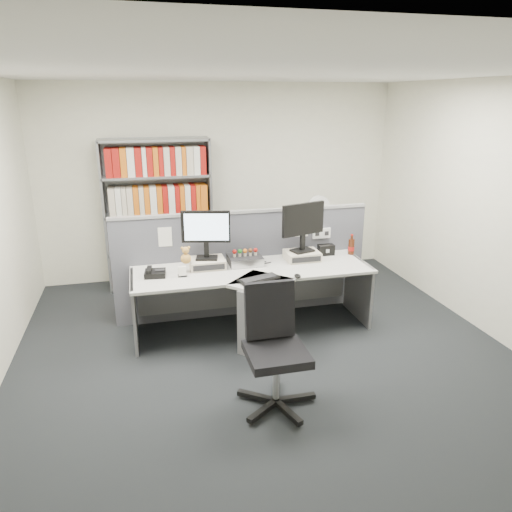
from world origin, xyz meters
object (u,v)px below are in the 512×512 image
object	(u,v)px
shelving_unit	(159,216)
desktop_pc	(245,260)
monitor_right	(303,223)
mouse	(298,276)
cola_bottle	(351,247)
desk_phone	(155,273)
speaker	(326,250)
desk_fan	(318,210)
monitor_left	(206,231)
office_chair	(274,344)
desk_calendar	(182,272)
filing_cabinet	(316,259)
keyboard	(259,279)
desk	(257,299)

from	to	relation	value
shelving_unit	desktop_pc	bearing A→B (deg)	-59.38
monitor_right	mouse	size ratio (longest dim) A/B	5.53
monitor_right	cola_bottle	distance (m)	0.72
desk_phone	speaker	distance (m)	2.02
desktop_pc	speaker	size ratio (longest dim) A/B	1.96
shelving_unit	desk_phone	bearing A→B (deg)	-95.11
mouse	desk_fan	xyz separation A→B (m)	(0.81, 1.56, 0.30)
monitor_right	desk_phone	xyz separation A→B (m)	(-1.67, -0.14, -0.40)
monitor_left	desk_phone	xyz separation A→B (m)	(-0.57, -0.14, -0.38)
monitor_right	office_chair	distance (m)	1.82
cola_bottle	office_chair	size ratio (longest dim) A/B	0.24
desk_calendar	desk_fan	bearing A→B (deg)	32.08
filing_cabinet	desk_phone	bearing A→B (deg)	-152.78
desktop_pc	desk_fan	xyz separation A→B (m)	(1.24, 1.00, 0.27)
office_chair	desk_phone	bearing A→B (deg)	122.74
monitor_right	desk_fan	xyz separation A→B (m)	(0.57, 1.02, -0.11)
filing_cabinet	office_chair	distance (m)	2.89
keyboard	cola_bottle	distance (m)	1.40
keyboard	mouse	world-z (taller)	mouse
monitor_left	filing_cabinet	distance (m)	2.11
cola_bottle	shelving_unit	world-z (taller)	shelving_unit
mouse	desk_fan	world-z (taller)	desk_fan
office_chair	desk	bearing A→B (deg)	82.78
keyboard	desk_calendar	size ratio (longest dim) A/B	4.21
monitor_right	desk_phone	bearing A→B (deg)	-175.28
desk_calendar	desk	bearing A→B (deg)	-12.41
desk	speaker	world-z (taller)	speaker
filing_cabinet	monitor_left	bearing A→B (deg)	-148.71
desk_calendar	keyboard	bearing A→B (deg)	-22.00
desk	office_chair	world-z (taller)	office_chair
monitor_right	speaker	distance (m)	0.51
office_chair	keyboard	bearing A→B (deg)	82.79
monitor_left	keyboard	size ratio (longest dim) A/B	1.17
desk	keyboard	bearing A→B (deg)	-97.29
monitor_left	shelving_unit	size ratio (longest dim) A/B	0.27
mouse	desktop_pc	bearing A→B (deg)	127.84
desktop_pc	desk_calendar	size ratio (longest dim) A/B	3.37
monitor_left	keyboard	xyz separation A→B (m)	(0.45, -0.52, -0.41)
desk_calendar	cola_bottle	xyz separation A→B (m)	(2.02, 0.27, 0.04)
keyboard	desk_phone	distance (m)	1.09
monitor_left	cola_bottle	xyz separation A→B (m)	(1.73, 0.05, -0.33)
keyboard	desk	bearing A→B (deg)	82.71
monitor_left	cola_bottle	bearing A→B (deg)	1.72
monitor_right	shelving_unit	xyz separation A→B (m)	(-1.53, 1.46, -0.18)
desk	office_chair	xyz separation A→B (m)	(-0.15, -1.15, 0.09)
desk_calendar	office_chair	xyz separation A→B (m)	(0.62, -1.32, -0.22)
monitor_right	speaker	world-z (taller)	monitor_right
monitor_left	keyboard	distance (m)	0.80
speaker	desk_calendar	bearing A→B (deg)	-169.59
desk_fan	desktop_pc	bearing A→B (deg)	-141.22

